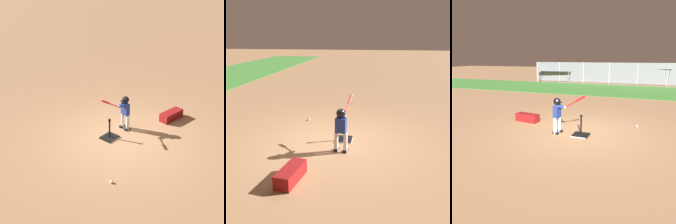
# 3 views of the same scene
# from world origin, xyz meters

# --- Properties ---
(ground_plane) EXTENTS (90.00, 90.00, 0.00)m
(ground_plane) POSITION_xyz_m (0.00, 0.00, 0.00)
(ground_plane) COLOR #99704C
(home_plate) EXTENTS (0.45, 0.45, 0.02)m
(home_plate) POSITION_xyz_m (0.13, -0.26, 0.01)
(home_plate) COLOR white
(home_plate) RESTS_ON ground_plane
(batting_tee) EXTENTS (0.47, 0.42, 0.62)m
(batting_tee) POSITION_xyz_m (0.16, -0.26, 0.08)
(batting_tee) COLOR black
(batting_tee) RESTS_ON ground_plane
(batter_child) EXTENTS (1.00, 0.37, 1.23)m
(batter_child) POSITION_xyz_m (-0.54, -0.28, 0.69)
(batter_child) COLOR silver
(batter_child) RESTS_ON ground_plane
(baseball) EXTENTS (0.07, 0.07, 0.07)m
(baseball) POSITION_xyz_m (1.67, 1.11, 0.04)
(baseball) COLOR white
(baseball) RESTS_ON ground_plane
(equipment_bag) EXTENTS (0.88, 0.43, 0.28)m
(equipment_bag) POSITION_xyz_m (-2.04, 0.50, 0.14)
(equipment_bag) COLOR maroon
(equipment_bag) RESTS_ON ground_plane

